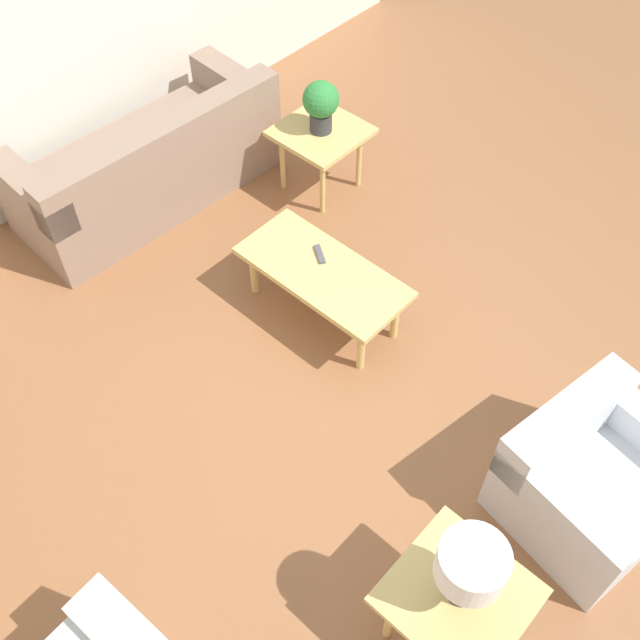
{
  "coord_description": "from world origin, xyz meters",
  "views": [
    {
      "loc": [
        -1.48,
        2.19,
        3.87
      ],
      "look_at": [
        0.33,
        0.21,
        0.55
      ],
      "focal_mm": 42.0,
      "sensor_mm": 36.0,
      "label": 1
    }
  ],
  "objects_px": {
    "sofa": "(150,165)",
    "side_table_lamp": "(457,600)",
    "armchair": "(590,479)",
    "coffee_table": "(323,275)",
    "side_table_plant": "(321,138)",
    "potted_plant": "(321,103)",
    "table_lamp": "(471,568)"
  },
  "relations": [
    {
      "from": "armchair",
      "to": "potted_plant",
      "type": "bearing_deg",
      "value": 80.38
    },
    {
      "from": "potted_plant",
      "to": "table_lamp",
      "type": "relative_size",
      "value": 0.86
    },
    {
      "from": "armchair",
      "to": "side_table_plant",
      "type": "distance_m",
      "value": 3.01
    },
    {
      "from": "sofa",
      "to": "side_table_lamp",
      "type": "xyz_separation_m",
      "value": [
        -3.55,
        1.1,
        0.15
      ]
    },
    {
      "from": "armchair",
      "to": "side_table_plant",
      "type": "height_order",
      "value": "armchair"
    },
    {
      "from": "armchair",
      "to": "table_lamp",
      "type": "xyz_separation_m",
      "value": [
        0.13,
        1.05,
        0.56
      ]
    },
    {
      "from": "armchair",
      "to": "side_table_lamp",
      "type": "xyz_separation_m",
      "value": [
        0.13,
        1.05,
        0.18
      ]
    },
    {
      "from": "sofa",
      "to": "coffee_table",
      "type": "relative_size",
      "value": 1.79
    },
    {
      "from": "potted_plant",
      "to": "table_lamp",
      "type": "bearing_deg",
      "value": 142.86
    },
    {
      "from": "armchair",
      "to": "potted_plant",
      "type": "relative_size",
      "value": 2.5
    },
    {
      "from": "side_table_lamp",
      "to": "potted_plant",
      "type": "xyz_separation_m",
      "value": [
        2.71,
        -2.05,
        0.3
      ]
    },
    {
      "from": "side_table_plant",
      "to": "potted_plant",
      "type": "xyz_separation_m",
      "value": [
        0.0,
        0.0,
        0.3
      ]
    },
    {
      "from": "sofa",
      "to": "armchair",
      "type": "xyz_separation_m",
      "value": [
        -3.68,
        0.05,
        -0.03
      ]
    },
    {
      "from": "potted_plant",
      "to": "table_lamp",
      "type": "distance_m",
      "value": 3.4
    },
    {
      "from": "sofa",
      "to": "side_table_plant",
      "type": "bearing_deg",
      "value": 141.46
    },
    {
      "from": "armchair",
      "to": "side_table_lamp",
      "type": "bearing_deg",
      "value": -177.26
    },
    {
      "from": "side_table_lamp",
      "to": "table_lamp",
      "type": "distance_m",
      "value": 0.39
    },
    {
      "from": "potted_plant",
      "to": "armchair",
      "type": "bearing_deg",
      "value": 160.57
    },
    {
      "from": "sofa",
      "to": "armchair",
      "type": "bearing_deg",
      "value": 92.26
    },
    {
      "from": "side_table_plant",
      "to": "potted_plant",
      "type": "height_order",
      "value": "potted_plant"
    },
    {
      "from": "coffee_table",
      "to": "armchair",
      "type": "bearing_deg",
      "value": 178.12
    },
    {
      "from": "side_table_plant",
      "to": "side_table_lamp",
      "type": "distance_m",
      "value": 3.39
    },
    {
      "from": "sofa",
      "to": "armchair",
      "type": "relative_size",
      "value": 2.06
    },
    {
      "from": "potted_plant",
      "to": "sofa",
      "type": "bearing_deg",
      "value": 48.36
    },
    {
      "from": "side_table_lamp",
      "to": "potted_plant",
      "type": "distance_m",
      "value": 3.41
    },
    {
      "from": "sofa",
      "to": "table_lamp",
      "type": "bearing_deg",
      "value": 75.84
    },
    {
      "from": "sofa",
      "to": "coffee_table",
      "type": "xyz_separation_m",
      "value": [
        -1.71,
        -0.01,
        0.06
      ]
    },
    {
      "from": "sofa",
      "to": "side_table_lamp",
      "type": "distance_m",
      "value": 3.72
    },
    {
      "from": "sofa",
      "to": "table_lamp",
      "type": "height_order",
      "value": "table_lamp"
    },
    {
      "from": "armchair",
      "to": "coffee_table",
      "type": "height_order",
      "value": "armchair"
    },
    {
      "from": "side_table_lamp",
      "to": "table_lamp",
      "type": "xyz_separation_m",
      "value": [
        0.0,
        -0.0,
        0.39
      ]
    },
    {
      "from": "sofa",
      "to": "side_table_plant",
      "type": "distance_m",
      "value": 1.28
    }
  ]
}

